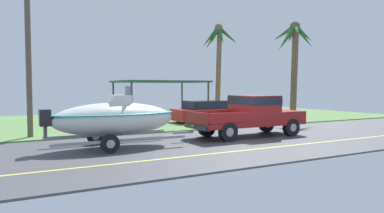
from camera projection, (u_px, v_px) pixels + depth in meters
name	position (u px, v px, depth m)	size (l,w,h in m)	color
ground	(162.00, 123.00, 22.16)	(36.00, 22.00, 0.11)	#424247
pickup_truck_towing	(253.00, 113.00, 16.27)	(5.50, 2.01, 1.85)	maroon
boat_on_trailer	(114.00, 119.00, 13.19)	(5.87, 2.30, 2.27)	gray
parked_sedan_near	(208.00, 112.00, 22.39)	(4.58, 1.83, 1.38)	#B21E19
carport_awning	(160.00, 82.00, 27.96)	(6.66, 4.98, 2.71)	#4C4238
palm_tree_near_right	(219.00, 48.00, 25.48)	(2.72, 2.53, 6.74)	brown
palm_tree_mid	(294.00, 48.00, 22.77)	(3.19, 2.77, 6.40)	brown
utility_pole	(28.00, 46.00, 15.41)	(0.24, 1.80, 7.67)	brown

